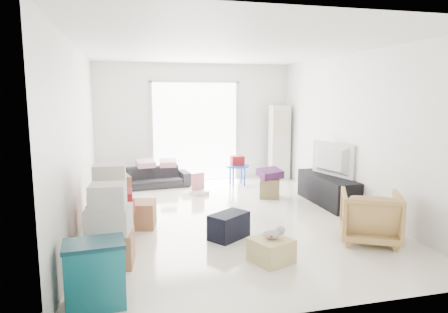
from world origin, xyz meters
TOP-DOWN VIEW (x-y plane):
  - room_shell at (0.00, 0.00)m, footprint 4.98×6.48m
  - sliding_door at (0.00, 2.98)m, footprint 2.10×0.04m
  - ac_tower at (1.95, 2.65)m, footprint 0.45×0.30m
  - tv_console at (2.00, 0.37)m, footprint 0.47×1.57m
  - television at (2.00, 0.37)m, footprint 0.85×1.17m
  - sofa at (-1.00, 2.50)m, footprint 1.55×0.61m
  - pillow_left at (-1.18, 2.51)m, footprint 0.45×0.38m
  - pillow_right at (-0.70, 2.47)m, footprint 0.35×0.28m
  - armchair at (1.61, -1.54)m, footprint 0.99×0.97m
  - storage_bins at (-1.90, -2.42)m, footprint 0.58×0.43m
  - box_stack_a at (-1.80, -1.49)m, footprint 0.58×0.50m
  - box_stack_b at (-1.80, -0.79)m, footprint 0.63×0.54m
  - box_stack_c at (-1.77, 0.06)m, footprint 0.52×0.52m
  - loose_box at (-1.41, -0.14)m, footprint 0.54×0.54m
  - duffel_bag at (-0.22, -0.95)m, footprint 0.65×0.60m
  - ottoman at (1.12, 1.04)m, footprint 0.49×0.49m
  - blanket at (1.12, 1.04)m, footprint 0.45×0.45m
  - kids_table at (0.81, 2.27)m, footprint 0.53×0.53m
  - toy_walker at (-0.18, 1.63)m, footprint 0.40×0.38m
  - wood_crate at (0.07, -1.86)m, footprint 0.56×0.56m
  - plush_bunny at (0.10, -1.85)m, footprint 0.29×0.17m

SIDE VIEW (x-z plane):
  - toy_walker at x=-0.18m, z-range -0.09..0.33m
  - wood_crate at x=0.07m, z-range 0.00..0.29m
  - duffel_bag at x=-0.22m, z-range 0.00..0.36m
  - ottoman at x=1.12m, z-range 0.00..0.38m
  - loose_box at x=-1.41m, z-range 0.00..0.39m
  - tv_console at x=2.00m, z-range 0.00..0.52m
  - sofa at x=-1.00m, z-range 0.00..0.59m
  - storage_bins at x=-1.90m, z-range 0.00..0.64m
  - plush_bunny at x=0.10m, z-range 0.28..0.42m
  - box_stack_c at x=-1.77m, z-range -0.01..0.76m
  - armchair at x=1.61m, z-range 0.00..0.77m
  - box_stack_a at x=-1.80m, z-range -0.05..0.92m
  - blanket at x=1.12m, z-range 0.38..0.52m
  - kids_table at x=0.81m, z-range 0.14..0.79m
  - box_stack_b at x=-1.80m, z-range -0.07..1.02m
  - television at x=2.00m, z-range 0.52..0.66m
  - pillow_right at x=-0.70m, z-range 0.59..0.71m
  - pillow_left at x=-1.18m, z-range 0.59..0.72m
  - ac_tower at x=1.95m, z-range 0.00..1.75m
  - sliding_door at x=0.00m, z-range 0.08..2.41m
  - room_shell at x=0.00m, z-range -0.24..2.94m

